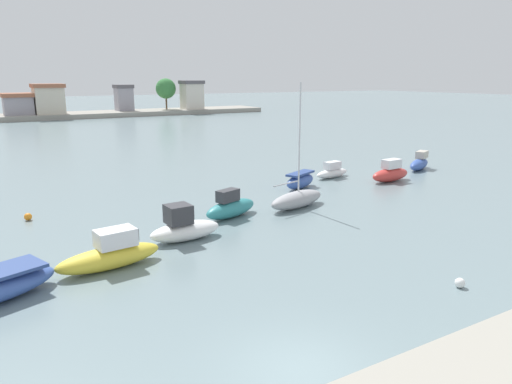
{
  "coord_description": "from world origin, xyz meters",
  "views": [
    {
      "loc": [
        -6.88,
        -9.31,
        7.79
      ],
      "look_at": [
        7.91,
        15.8,
        0.74
      ],
      "focal_mm": 33.57,
      "sensor_mm": 36.0,
      "label": 1
    }
  ],
  "objects_px": {
    "moored_boat_6": "(300,181)",
    "moored_boat_7": "(332,172)",
    "moored_boat_3": "(184,228)",
    "mooring_buoy_0": "(28,217)",
    "moored_boat_5": "(297,199)",
    "mooring_buoy_2": "(460,283)",
    "moored_boat_8": "(391,173)",
    "moored_boat_9": "(419,163)",
    "moored_boat_2": "(111,254)",
    "moored_boat_4": "(231,207)"
  },
  "relations": [
    {
      "from": "moored_boat_3",
      "to": "moored_boat_7",
      "type": "xyz_separation_m",
      "value": [
        15.76,
        7.98,
        -0.16
      ]
    },
    {
      "from": "moored_boat_3",
      "to": "moored_boat_5",
      "type": "xyz_separation_m",
      "value": [
        8.19,
        2.09,
        -0.09
      ]
    },
    {
      "from": "moored_boat_6",
      "to": "moored_boat_8",
      "type": "bearing_deg",
      "value": -36.36
    },
    {
      "from": "moored_boat_5",
      "to": "moored_boat_7",
      "type": "distance_m",
      "value": 9.59
    },
    {
      "from": "moored_boat_4",
      "to": "moored_boat_3",
      "type": "bearing_deg",
      "value": -167.41
    },
    {
      "from": "moored_boat_3",
      "to": "moored_boat_9",
      "type": "height_order",
      "value": "moored_boat_3"
    },
    {
      "from": "moored_boat_8",
      "to": "moored_boat_9",
      "type": "bearing_deg",
      "value": 16.63
    },
    {
      "from": "moored_boat_2",
      "to": "moored_boat_4",
      "type": "relative_size",
      "value": 1.16
    },
    {
      "from": "moored_boat_5",
      "to": "moored_boat_3",
      "type": "bearing_deg",
      "value": 179.67
    },
    {
      "from": "moored_boat_6",
      "to": "moored_boat_9",
      "type": "bearing_deg",
      "value": -21.43
    },
    {
      "from": "moored_boat_3",
      "to": "mooring_buoy_0",
      "type": "height_order",
      "value": "moored_boat_3"
    },
    {
      "from": "moored_boat_2",
      "to": "moored_boat_5",
      "type": "bearing_deg",
      "value": 10.52
    },
    {
      "from": "moored_boat_2",
      "to": "moored_boat_3",
      "type": "height_order",
      "value": "moored_boat_3"
    },
    {
      "from": "moored_boat_5",
      "to": "moored_boat_6",
      "type": "bearing_deg",
      "value": 37.56
    },
    {
      "from": "mooring_buoy_0",
      "to": "moored_boat_3",
      "type": "bearing_deg",
      "value": -50.15
    },
    {
      "from": "moored_boat_2",
      "to": "moored_boat_9",
      "type": "relative_size",
      "value": 1.21
    },
    {
      "from": "moored_boat_4",
      "to": "moored_boat_8",
      "type": "distance_m",
      "value": 15.1
    },
    {
      "from": "moored_boat_2",
      "to": "moored_boat_6",
      "type": "xyz_separation_m",
      "value": [
        15.37,
        7.97,
        -0.05
      ]
    },
    {
      "from": "moored_boat_4",
      "to": "moored_boat_5",
      "type": "relative_size",
      "value": 0.52
    },
    {
      "from": "moored_boat_2",
      "to": "moored_boat_8",
      "type": "distance_m",
      "value": 23.55
    },
    {
      "from": "moored_boat_7",
      "to": "moored_boat_9",
      "type": "relative_size",
      "value": 0.94
    },
    {
      "from": "moored_boat_6",
      "to": "mooring_buoy_2",
      "type": "distance_m",
      "value": 17.21
    },
    {
      "from": "moored_boat_9",
      "to": "moored_boat_2",
      "type": "bearing_deg",
      "value": 172.25
    },
    {
      "from": "moored_boat_9",
      "to": "moored_boat_3",
      "type": "bearing_deg",
      "value": 171.09
    },
    {
      "from": "moored_boat_2",
      "to": "moored_boat_5",
      "type": "relative_size",
      "value": 0.61
    },
    {
      "from": "moored_boat_7",
      "to": "moored_boat_6",
      "type": "bearing_deg",
      "value": -167.77
    },
    {
      "from": "moored_boat_3",
      "to": "mooring_buoy_0",
      "type": "distance_m",
      "value": 9.75
    },
    {
      "from": "moored_boat_8",
      "to": "moored_boat_3",
      "type": "bearing_deg",
      "value": -170.44
    },
    {
      "from": "moored_boat_4",
      "to": "moored_boat_7",
      "type": "distance_m",
      "value": 13.25
    },
    {
      "from": "moored_boat_6",
      "to": "mooring_buoy_2",
      "type": "xyz_separation_m",
      "value": [
        -4.48,
        -16.61,
        -0.37
      ]
    },
    {
      "from": "moored_boat_9",
      "to": "mooring_buoy_2",
      "type": "bearing_deg",
      "value": -159.97
    },
    {
      "from": "moored_boat_5",
      "to": "moored_boat_7",
      "type": "bearing_deg",
      "value": 23.24
    },
    {
      "from": "moored_boat_8",
      "to": "moored_boat_9",
      "type": "relative_size",
      "value": 1.02
    },
    {
      "from": "moored_boat_3",
      "to": "mooring_buoy_0",
      "type": "relative_size",
      "value": 8.79
    },
    {
      "from": "moored_boat_6",
      "to": "moored_boat_8",
      "type": "distance_m",
      "value": 7.47
    },
    {
      "from": "moored_boat_6",
      "to": "moored_boat_8",
      "type": "xyz_separation_m",
      "value": [
        7.29,
        -1.59,
        0.08
      ]
    },
    {
      "from": "moored_boat_8",
      "to": "mooring_buoy_2",
      "type": "distance_m",
      "value": 19.09
    },
    {
      "from": "moored_boat_3",
      "to": "mooring_buoy_2",
      "type": "xyz_separation_m",
      "value": [
        6.93,
        -10.38,
        -0.45
      ]
    },
    {
      "from": "moored_boat_5",
      "to": "mooring_buoy_0",
      "type": "xyz_separation_m",
      "value": [
        -14.43,
        5.39,
        -0.34
      ]
    },
    {
      "from": "moored_boat_4",
      "to": "mooring_buoy_2",
      "type": "distance_m",
      "value": 13.11
    },
    {
      "from": "moored_boat_4",
      "to": "moored_boat_6",
      "type": "distance_m",
      "value": 8.57
    },
    {
      "from": "moored_boat_9",
      "to": "mooring_buoy_0",
      "type": "xyz_separation_m",
      "value": [
        -30.64,
        0.65,
        -0.37
      ]
    },
    {
      "from": "moored_boat_2",
      "to": "mooring_buoy_2",
      "type": "relative_size",
      "value": 11.87
    },
    {
      "from": "moored_boat_7",
      "to": "moored_boat_9",
      "type": "xyz_separation_m",
      "value": [
        8.63,
        -1.15,
        0.1
      ]
    },
    {
      "from": "moored_boat_6",
      "to": "mooring_buoy_0",
      "type": "xyz_separation_m",
      "value": [
        -17.65,
        1.25,
        -0.35
      ]
    },
    {
      "from": "moored_boat_2",
      "to": "moored_boat_8",
      "type": "height_order",
      "value": "moored_boat_8"
    },
    {
      "from": "moored_boat_2",
      "to": "mooring_buoy_2",
      "type": "xyz_separation_m",
      "value": [
        10.9,
        -8.65,
        -0.42
      ]
    },
    {
      "from": "moored_boat_4",
      "to": "moored_boat_2",
      "type": "bearing_deg",
      "value": -171.45
    },
    {
      "from": "moored_boat_4",
      "to": "moored_boat_8",
      "type": "bearing_deg",
      "value": -10.44
    },
    {
      "from": "moored_boat_6",
      "to": "moored_boat_7",
      "type": "bearing_deg",
      "value": -2.22
    }
  ]
}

